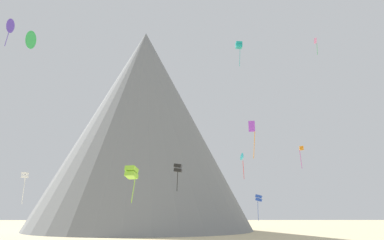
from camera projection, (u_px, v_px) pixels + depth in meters
name	position (u px, v px, depth m)	size (l,w,h in m)	color
rock_massif	(138.00, 139.00, 108.20)	(82.20, 82.20, 55.30)	slate
kite_indigo_high	(9.00, 26.00, 49.76)	(0.86, 1.86, 3.71)	#5138B2
kite_pink_high	(316.00, 43.00, 82.25)	(0.56, 0.56, 3.71)	pink
kite_teal_high	(239.00, 45.00, 87.26)	(1.42, 1.40, 5.54)	teal
kite_violet_mid	(252.00, 131.00, 54.99)	(0.91, 0.49, 5.26)	purple
kite_blue_low	(259.00, 198.00, 84.65)	(1.78, 1.71, 5.50)	blue
kite_lime_low	(131.00, 173.00, 45.76)	(1.61, 1.67, 4.24)	#8CD133
kite_orange_mid	(301.00, 149.00, 76.91)	(0.93, 0.91, 4.44)	orange
kite_cyan_low	(243.00, 157.00, 67.14)	(1.21, 1.45, 4.42)	#33BCDB
kite_white_low	(25.00, 176.00, 56.53)	(0.92, 0.91, 4.45)	white
kite_green_high	(30.00, 40.00, 53.99)	(1.23, 2.57, 2.49)	green
kite_black_low	(178.00, 168.00, 45.53)	(0.99, 0.96, 3.12)	black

